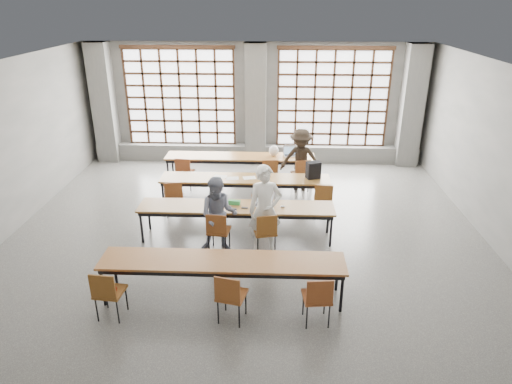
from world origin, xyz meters
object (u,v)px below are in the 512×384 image
chair_front_right (266,229)px  laptop_front (264,202)px  desk_row_a (240,158)px  desk_row_c (236,209)px  laptop_back (290,153)px  chair_mid_centre (262,196)px  student_male (265,210)px  chair_front_left (218,228)px  chair_near_left (107,290)px  backpack (313,170)px  mouse (283,206)px  chair_mid_left (174,195)px  red_pouch (110,289)px  chair_back_right (301,172)px  phone (245,208)px  student_female (219,215)px  chair_back_left (184,170)px  desk_row_b (245,180)px  green_box (234,202)px  chair_near_mid (230,293)px  student_back (301,160)px  plastic_bag (274,151)px  chair_back_mid (270,171)px  desk_row_d (222,263)px  chair_near_right (318,296)px

chair_front_right → laptop_front: (-0.05, 0.74, 0.25)m
desk_row_a → desk_row_c: same height
chair_front_right → laptop_back: size_ratio=2.24×
chair_mid_centre → student_male: (0.11, -1.45, 0.36)m
chair_front_left → chair_near_left: bearing=-124.9°
backpack → mouse: bearing=-133.3°
chair_mid_left → red_pouch: bearing=-94.0°
chair_back_right → phone: chair_back_right is taller
chair_near_left → student_female: bearing=56.5°
desk_row_a → chair_back_left: 1.55m
desk_row_b → green_box: green_box is taller
student_male → chair_mid_centre: bearing=83.0°
chair_near_left → chair_near_mid: size_ratio=1.00×
laptop_front → student_back: bearing=71.2°
student_female → student_back: (1.74, 3.18, 0.04)m
chair_mid_left → backpack: bearing=12.0°
chair_back_left → chair_near_left: bearing=-92.1°
desk_row_a → laptop_front: (0.72, -3.07, 0.13)m
chair_front_right → plastic_bag: bearing=88.2°
chair_back_mid → chair_back_right: (0.81, 0.00, 0.00)m
mouse → student_back: bearing=79.7°
desk_row_b → student_back: (1.36, 1.10, 0.15)m
laptop_front → chair_back_mid: bearing=88.0°
desk_row_c → student_male: size_ratio=2.23×
desk_row_b → desk_row_d: bearing=-92.1°
student_male → phone: bearing=125.0°
desk_row_d → mouse: 2.29m
desk_row_d → chair_near_right: size_ratio=4.55×
desk_row_c → student_back: student_back is taller
desk_row_a → red_pouch: bearing=-105.3°
green_box → chair_back_right: bearing=58.6°
chair_front_left → chair_near_mid: bearing=-78.1°
plastic_bag → red_pouch: (-2.49, -5.86, -0.37)m
desk_row_c → chair_back_mid: size_ratio=4.55×
mouse → red_pouch: bearing=-136.0°
chair_back_mid → chair_near_right: (0.81, -5.26, 0.00)m
chair_front_left → phone: bearing=47.2°
chair_front_left → red_pouch: chair_front_left is taller
mouse → phone: mouse is taller
desk_row_d → chair_front_right: (0.67, 1.45, -0.13)m
chair_near_right → green_box: 3.18m
chair_front_left → backpack: backpack is taller
chair_mid_left → chair_near_right: (2.96, -3.66, 0.00)m
chair_front_left → laptop_back: bearing=69.2°
mouse → red_pouch: mouse is taller
chair_back_left → student_male: student_male is taller
desk_row_b → laptop_back: bearing=57.2°
phone → backpack: backpack is taller
chair_near_mid → laptop_front: bearing=81.2°
chair_near_mid → chair_mid_left: bearing=114.0°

